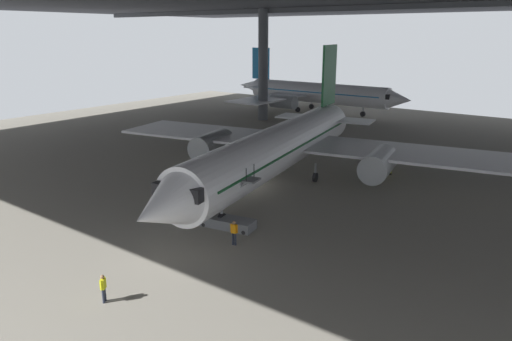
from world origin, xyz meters
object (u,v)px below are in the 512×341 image
at_px(baggage_tug, 384,167).
at_px(boarding_stairs, 229,218).
at_px(crew_worker_near_nose, 103,287).
at_px(airplane_main, 280,147).
at_px(crew_worker_by_stairs, 234,231).
at_px(airplane_distant, 315,93).

bearing_deg(baggage_tug, boarding_stairs, -99.33).
height_order(crew_worker_near_nose, baggage_tug, crew_worker_near_nose).
distance_m(boarding_stairs, baggage_tug, 20.80).
height_order(airplane_main, boarding_stairs, airplane_main).
bearing_deg(crew_worker_by_stairs, baggage_tug, 87.17).
bearing_deg(baggage_tug, crew_worker_by_stairs, -92.83).
bearing_deg(airplane_distant, crew_worker_by_stairs, -65.13).
xyz_separation_m(airplane_distant, baggage_tug, (25.62, -30.20, -2.83)).
height_order(crew_worker_by_stairs, baggage_tug, crew_worker_by_stairs).
bearing_deg(baggage_tug, crew_worker_near_nose, -93.75).
distance_m(airplane_distant, baggage_tug, 39.70).
distance_m(boarding_stairs, crew_worker_by_stairs, 3.10).
height_order(boarding_stairs, baggage_tug, boarding_stairs).
height_order(airplane_main, baggage_tug, airplane_main).
height_order(crew_worker_near_nose, crew_worker_by_stairs, crew_worker_by_stairs).
relative_size(crew_worker_by_stairs, airplane_distant, 0.05).
relative_size(crew_worker_near_nose, crew_worker_by_stairs, 0.92).
relative_size(crew_worker_near_nose, baggage_tug, 0.63).
bearing_deg(boarding_stairs, baggage_tug, 80.67).
bearing_deg(boarding_stairs, airplane_main, 104.28).
bearing_deg(boarding_stairs, crew_worker_by_stairs, -43.25).
xyz_separation_m(airplane_main, airplane_distant, (-19.51, 39.98, -0.26)).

